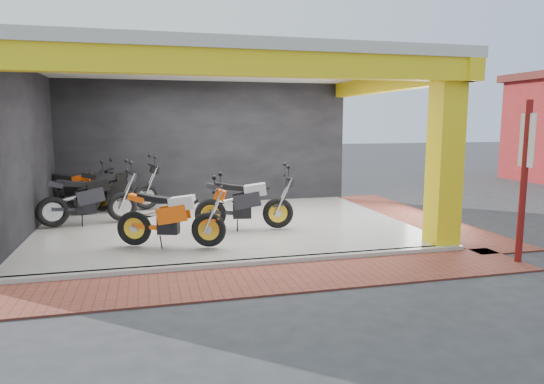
{
  "coord_description": "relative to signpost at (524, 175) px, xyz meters",
  "views": [
    {
      "loc": [
        -1.64,
        -8.7,
        2.4
      ],
      "look_at": [
        0.92,
        1.21,
        0.9
      ],
      "focal_mm": 32.0,
      "sensor_mm": 36.0,
      "label": 1
    }
  ],
  "objects": [
    {
      "name": "moto_row_d",
      "position": [
        -6.12,
        6.16,
        -0.71
      ],
      "size": [
        2.39,
        1.29,
        1.38
      ],
      "primitive_type": null,
      "rotation": [
        0.0,
        0.0,
        0.21
      ],
      "color": "black",
      "rests_on": "showroom_floor"
    },
    {
      "name": "header_beam_right",
      "position": [
        -0.43,
        3.99,
        1.8
      ],
      "size": [
        0.3,
        6.4,
        0.4
      ],
      "primitive_type": "cube",
      "color": "yellow",
      "rests_on": "corner_column"
    },
    {
      "name": "back_wall",
      "position": [
        -4.43,
        7.09,
        0.25
      ],
      "size": [
        8.2,
        0.2,
        3.5
      ],
      "primitive_type": "cube",
      "color": "black",
      "rests_on": "ground"
    },
    {
      "name": "corner_column",
      "position": [
        -0.68,
        1.24,
        0.25
      ],
      "size": [
        0.5,
        0.5,
        3.5
      ],
      "primitive_type": "cube",
      "color": "yellow",
      "rests_on": "ground"
    },
    {
      "name": "ground",
      "position": [
        -4.43,
        1.99,
        -1.5
      ],
      "size": [
        80.0,
        80.0,
        0.0
      ],
      "primitive_type": "plane",
      "color": "#2D2D30",
      "rests_on": "ground"
    },
    {
      "name": "showroom_floor",
      "position": [
        -4.43,
        3.99,
        -1.45
      ],
      "size": [
        8.0,
        6.0,
        0.1
      ],
      "primitive_type": "cube",
      "color": "beige",
      "rests_on": "ground"
    },
    {
      "name": "moto_row_c",
      "position": [
        -7.23,
        6.18,
        -0.76
      ],
      "size": [
        2.26,
        1.41,
        1.3
      ],
      "primitive_type": null,
      "rotation": [
        0.0,
        0.0,
        -0.32
      ],
      "color": "black",
      "rests_on": "showroom_floor"
    },
    {
      "name": "paver_front",
      "position": [
        -4.43,
        0.19,
        -1.49
      ],
      "size": [
        9.0,
        1.4,
        0.03
      ],
      "primitive_type": "cube",
      "color": "brown",
      "rests_on": "ground"
    },
    {
      "name": "moto_hero",
      "position": [
        -5.03,
        1.93,
        -0.75
      ],
      "size": [
        2.29,
        1.45,
        1.31
      ],
      "primitive_type": null,
      "rotation": [
        0.0,
        0.0,
        -0.33
      ],
      "color": "#FF570A",
      "rests_on": "showroom_floor"
    },
    {
      "name": "showroom_ceiling",
      "position": [
        -4.43,
        3.99,
        2.1
      ],
      "size": [
        8.4,
        6.4,
        0.2
      ],
      "primitive_type": "cube",
      "color": "beige",
      "rests_on": "corner_column"
    },
    {
      "name": "floor_kerb",
      "position": [
        -4.43,
        0.97,
        -1.45
      ],
      "size": [
        8.0,
        0.2,
        0.1
      ],
      "primitive_type": "cube",
      "color": "beige",
      "rests_on": "ground"
    },
    {
      "name": "signpost",
      "position": [
        0.0,
        0.0,
        0.0
      ],
      "size": [
        0.11,
        0.38,
        2.75
      ],
      "rotation": [
        0.0,
        0.0,
        -0.15
      ],
      "color": "maroon",
      "rests_on": "ground"
    },
    {
      "name": "moto_row_b",
      "position": [
        -6.66,
        4.72,
        -0.72
      ],
      "size": [
        2.36,
        1.25,
        1.37
      ],
      "primitive_type": null,
      "rotation": [
        0.0,
        0.0,
        0.2
      ],
      "color": "black",
      "rests_on": "showroom_floor"
    },
    {
      "name": "left_wall",
      "position": [
        -8.53,
        3.99,
        0.25
      ],
      "size": [
        0.2,
        6.2,
        3.5
      ],
      "primitive_type": "cube",
      "color": "black",
      "rests_on": "ground"
    },
    {
      "name": "paver_right",
      "position": [
        0.37,
        3.99,
        -1.49
      ],
      "size": [
        1.4,
        7.0,
        0.03
      ],
      "primitive_type": "cube",
      "color": "brown",
      "rests_on": "ground"
    },
    {
      "name": "moto_row_a",
      "position": [
        -3.4,
        3.11,
        -0.73
      ],
      "size": [
        2.31,
        1.16,
        1.35
      ],
      "primitive_type": null,
      "rotation": [
        0.0,
        0.0,
        -0.16
      ],
      "color": "black",
      "rests_on": "showroom_floor"
    },
    {
      "name": "header_beam_front",
      "position": [
        -4.43,
        0.99,
        1.8
      ],
      "size": [
        8.4,
        0.3,
        0.4
      ],
      "primitive_type": "cube",
      "color": "yellow",
      "rests_on": "corner_column"
    }
  ]
}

